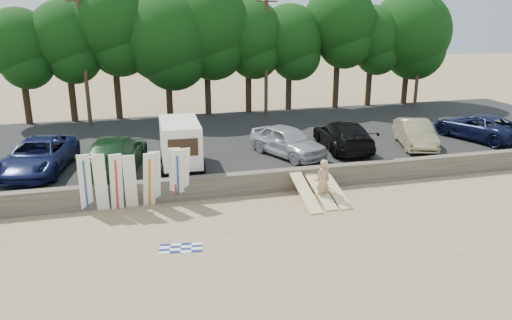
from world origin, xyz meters
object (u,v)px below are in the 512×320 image
at_px(car_1, 115,153).
at_px(box_trailer, 180,142).
at_px(car_0, 38,156).
at_px(car_2, 288,141).
at_px(car_5, 478,127).
at_px(cooler, 315,189).
at_px(beachgoer_a, 323,181).
at_px(car_3, 343,135).
at_px(beachgoer_b, 322,181).
at_px(car_4, 415,134).

bearing_deg(car_1, box_trailer, -173.14).
bearing_deg(car_0, box_trailer, 2.09).
bearing_deg(car_0, car_2, 8.52).
relative_size(car_2, car_5, 0.88).
relative_size(car_5, cooler, 13.90).
relative_size(car_0, beachgoer_a, 2.90).
height_order(car_3, cooler, car_3).
distance_m(car_5, beachgoer_b, 12.80).
xyz_separation_m(box_trailer, beachgoer_b, (5.72, -4.02, -1.16)).
distance_m(car_2, beachgoer_a, 4.86).
relative_size(beachgoer_a, cooler, 5.06).
bearing_deg(car_2, car_4, -24.18).
bearing_deg(car_3, car_4, 177.92).
bearing_deg(car_5, beachgoer_a, 5.98).
bearing_deg(car_0, car_3, 10.67).
height_order(car_5, cooler, car_5).
height_order(car_1, car_2, car_1).
height_order(car_1, beachgoer_a, car_1).
xyz_separation_m(car_1, car_3, (12.00, 0.67, -0.05)).
xyz_separation_m(car_2, beachgoer_b, (0.12, -4.52, -0.68)).
height_order(car_0, car_4, car_0).
relative_size(car_4, beachgoer_b, 2.75).
height_order(car_0, cooler, car_0).
distance_m(car_1, car_4, 16.07).
distance_m(box_trailer, beachgoer_b, 7.09).
bearing_deg(box_trailer, car_3, 8.19).
bearing_deg(car_1, car_5, -166.28).
relative_size(car_4, car_5, 0.84).
xyz_separation_m(car_0, car_5, (24.06, -0.10, -0.04)).
relative_size(car_5, beachgoer_b, 3.26).
height_order(car_2, car_5, car_2).
relative_size(car_5, beachgoer_a, 2.75).
bearing_deg(car_1, beachgoer_b, 165.83).
distance_m(box_trailer, car_4, 13.01).
height_order(car_4, beachgoer_b, car_4).
bearing_deg(cooler, car_1, 167.25).
bearing_deg(car_3, beachgoer_b, 62.91).
xyz_separation_m(box_trailer, beachgoer_a, (5.62, -4.33, -1.01)).
relative_size(car_4, cooler, 11.72).
xyz_separation_m(box_trailer, car_0, (-6.55, 1.03, -0.50)).
bearing_deg(car_2, box_trailer, 161.93).
relative_size(box_trailer, car_4, 0.82).
distance_m(car_0, beachgoer_a, 13.31).
bearing_deg(beachgoer_a, car_4, -164.44).
bearing_deg(beachgoer_b, box_trailer, -5.56).
bearing_deg(cooler, beachgoer_a, -87.17).
relative_size(car_3, car_4, 1.22).
distance_m(car_0, car_4, 19.56).
xyz_separation_m(box_trailer, car_4, (13.00, 0.37, -0.54)).
distance_m(car_0, car_3, 15.49).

